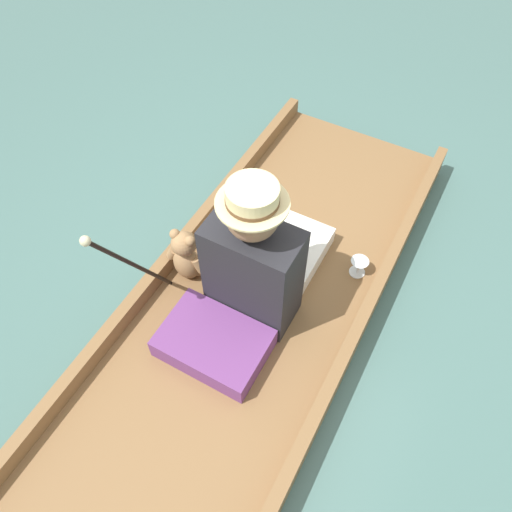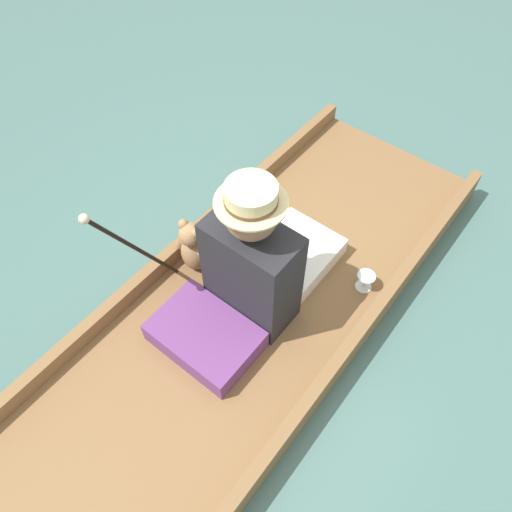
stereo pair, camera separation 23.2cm
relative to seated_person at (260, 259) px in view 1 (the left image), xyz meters
The scene contains 7 objects.
ground_plane 0.44m from the seated_person, 35.69° to the right, with size 16.00×16.00×0.00m, color #476B66.
punt_boat 0.38m from the seated_person, 35.69° to the right, with size 1.13×3.00×0.21m.
seat_cushion 0.47m from the seated_person, 96.71° to the right, with size 0.51×0.36×0.13m.
seated_person is the anchor object (origin of this frame).
teddy_bear 0.44m from the seated_person, behind, with size 0.25×0.15×0.36m.
wine_glass 0.61m from the seated_person, 44.19° to the left, with size 0.10×0.10×0.11m.
walking_cane 0.62m from the seated_person, 139.95° to the right, with size 0.04×0.41×0.81m.
Camera 1 is at (0.66, -1.25, 2.37)m, focal length 35.00 mm.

